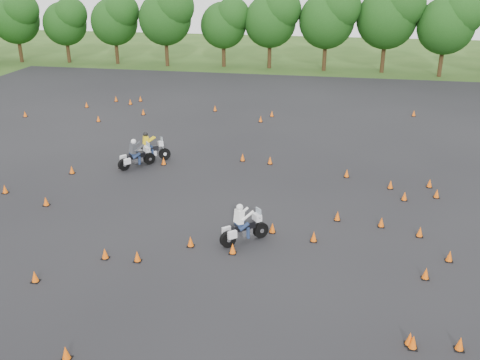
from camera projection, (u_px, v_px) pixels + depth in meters
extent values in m
plane|color=#2D5119|center=(223.00, 239.00, 23.40)|extent=(140.00, 140.00, 0.00)
plane|color=black|center=(247.00, 187.00, 28.85)|extent=(62.00, 62.00, 0.00)
cone|color=#FF600A|center=(404.00, 196.00, 27.13)|extent=(0.26, 0.26, 0.45)
cone|color=#FF600A|center=(261.00, 119.00, 40.41)|extent=(0.26, 0.26, 0.45)
cone|color=#FF600A|center=(410.00, 339.00, 16.86)|extent=(0.26, 0.26, 0.45)
cone|color=#FF600A|center=(243.00, 157.00, 32.51)|extent=(0.26, 0.26, 0.45)
cone|color=#FF600A|center=(130.00, 102.00, 45.38)|extent=(0.26, 0.26, 0.45)
cone|color=#FF600A|center=(72.00, 170.00, 30.56)|extent=(0.26, 0.26, 0.45)
cone|color=#FF600A|center=(137.00, 256.00, 21.59)|extent=(0.26, 0.26, 0.45)
cone|color=#FF600A|center=(413.00, 342.00, 16.72)|extent=(0.26, 0.26, 0.45)
cone|color=#FF600A|center=(215.00, 108.00, 43.38)|extent=(0.26, 0.26, 0.45)
cone|color=#FF600A|center=(66.00, 353.00, 16.25)|extent=(0.26, 0.26, 0.45)
cone|color=#FF600A|center=(140.00, 99.00, 46.46)|extent=(0.26, 0.26, 0.45)
cone|color=#FF600A|center=(381.00, 222.00, 24.42)|extent=(0.26, 0.26, 0.45)
cone|color=#FF600A|center=(430.00, 183.00, 28.71)|extent=(0.26, 0.26, 0.45)
cone|color=#FF600A|center=(270.00, 160.00, 32.02)|extent=(0.26, 0.26, 0.45)
cone|color=#FF600A|center=(337.00, 216.00, 25.02)|extent=(0.26, 0.26, 0.45)
cone|color=#FF600A|center=(460.00, 344.00, 16.65)|extent=(0.26, 0.26, 0.45)
cone|color=#FF600A|center=(46.00, 201.00, 26.54)|extent=(0.26, 0.26, 0.45)
cone|color=#FF600A|center=(391.00, 185.00, 28.54)|extent=(0.26, 0.26, 0.45)
cone|color=#FF600A|center=(420.00, 232.00, 23.54)|extent=(0.26, 0.26, 0.45)
cone|color=#FF600A|center=(272.00, 228.00, 23.89)|extent=(0.26, 0.26, 0.45)
cone|color=#FF600A|center=(314.00, 237.00, 23.13)|extent=(0.26, 0.26, 0.45)
cone|color=#FF600A|center=(272.00, 114.00, 41.85)|extent=(0.26, 0.26, 0.45)
cone|color=#FF600A|center=(414.00, 113.00, 41.96)|extent=(0.26, 0.26, 0.45)
cone|color=#FF600A|center=(121.00, 164.00, 31.38)|extent=(0.26, 0.26, 0.45)
cone|color=#FF600A|center=(87.00, 105.00, 44.48)|extent=(0.26, 0.26, 0.45)
cone|color=#FF600A|center=(25.00, 114.00, 41.76)|extent=(0.26, 0.26, 0.45)
cone|color=#FF600A|center=(5.00, 189.00, 27.97)|extent=(0.26, 0.26, 0.45)
cone|color=#FF600A|center=(449.00, 256.00, 21.60)|extent=(0.26, 0.26, 0.45)
cone|color=#FF600A|center=(347.00, 173.00, 30.07)|extent=(0.26, 0.26, 0.45)
cone|color=#FF600A|center=(105.00, 254.00, 21.79)|extent=(0.26, 0.26, 0.45)
cone|color=#FF600A|center=(143.00, 112.00, 42.33)|extent=(0.26, 0.26, 0.45)
cone|color=#FF600A|center=(437.00, 194.00, 27.42)|extent=(0.26, 0.26, 0.45)
cone|color=#FF600A|center=(35.00, 277.00, 20.20)|extent=(0.26, 0.26, 0.45)
cone|color=#FF600A|center=(191.00, 242.00, 22.73)|extent=(0.26, 0.26, 0.45)
cone|color=#FF600A|center=(164.00, 161.00, 31.90)|extent=(0.26, 0.26, 0.45)
cone|color=#FF600A|center=(98.00, 119.00, 40.52)|extent=(0.26, 0.26, 0.45)
cone|color=#FF600A|center=(426.00, 274.00, 20.39)|extent=(0.26, 0.26, 0.45)
cone|color=#FF600A|center=(116.00, 99.00, 46.40)|extent=(0.26, 0.26, 0.45)
cone|color=#FF600A|center=(233.00, 249.00, 22.16)|extent=(0.26, 0.26, 0.45)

